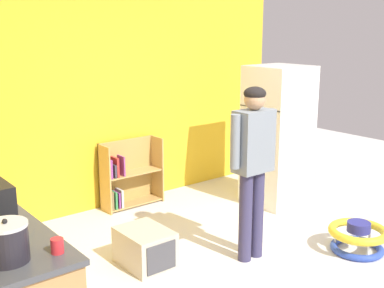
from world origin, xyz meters
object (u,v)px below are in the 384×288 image
bookshelf (126,178)px  green_cup (18,231)px  baby_walker (358,237)px  crock_pot (7,242)px  red_cup (57,246)px  refrigerator (277,136)px  standing_person (253,158)px  pet_carrier (145,248)px

bookshelf → green_cup: 3.07m
baby_walker → crock_pot: 3.54m
crock_pot → red_cup: crock_pot is taller
bookshelf → green_cup: size_ratio=8.95×
refrigerator → crock_pot: (-3.89, -1.34, 0.13)m
bookshelf → crock_pot: crock_pot is taller
refrigerator → standing_person: bearing=-146.3°
standing_person → red_cup: (-2.20, -0.48, -0.09)m
bookshelf → red_cup: bearing=-128.6°
standing_person → pet_carrier: bearing=149.8°
baby_walker → red_cup: 3.25m
refrigerator → green_cup: refrigerator is taller
red_cup → bookshelf: bearing=51.4°
bookshelf → baby_walker: size_ratio=1.41×
bookshelf → crock_pot: (-2.29, -2.44, 0.65)m
bookshelf → crock_pot: size_ratio=3.16×
standing_person → red_cup: standing_person is taller
green_cup → red_cup: bearing=-73.7°
standing_person → baby_walker: bearing=-31.8°
crock_pot → red_cup: (0.27, -0.08, -0.07)m
red_cup → crock_pot: bearing=163.5°
pet_carrier → red_cup: 1.81m
bookshelf → red_cup: (-2.01, -2.52, 0.57)m
baby_walker → bookshelf: bearing=113.4°
green_cup → red_cup: (0.11, -0.37, 0.00)m
refrigerator → bookshelf: bearing=145.6°
refrigerator → green_cup: bearing=-164.2°
crock_pot → red_cup: size_ratio=2.84×
green_cup → standing_person: bearing=2.7°
pet_carrier → red_cup: (-1.29, -1.01, 0.77)m
pet_carrier → crock_pot: 2.00m
standing_person → baby_walker: (0.96, -0.59, -0.88)m
baby_walker → green_cup: green_cup is taller
refrigerator → red_cup: size_ratio=18.74×
refrigerator → baby_walker: refrigerator is taller
pet_carrier → green_cup: green_cup is taller
bookshelf → standing_person: size_ratio=0.50×
refrigerator → bookshelf: refrigerator is taller
crock_pot → standing_person: bearing=9.2°
green_cup → refrigerator: bearing=15.8°
baby_walker → pet_carrier: (-1.86, 1.12, 0.02)m
pet_carrier → crock_pot: crock_pot is taller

